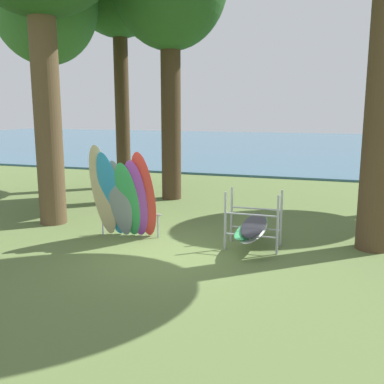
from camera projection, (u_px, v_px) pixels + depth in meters
ground_plane at (166, 254)px, 9.12m from camera, size 80.00×80.00×0.00m
lake_water at (294, 145)px, 36.03m from camera, size 80.00×36.00×0.10m
tree_far_left_back at (44, 8)px, 13.67m from camera, size 3.30×3.30×8.10m
leaning_board_pile at (123, 197)px, 9.96m from camera, size 1.54×1.05×2.21m
board_storage_rack at (253, 226)px, 9.46m from camera, size 1.15×2.13×1.25m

